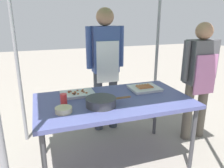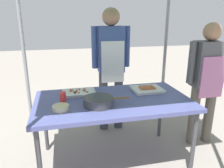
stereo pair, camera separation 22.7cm
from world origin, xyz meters
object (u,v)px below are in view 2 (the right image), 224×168
(cooking_wok, at_px, (99,101))
(drink_cup_near_edge, at_px, (63,98))
(vendor_woman, at_px, (111,60))
(stall_table, at_px, (113,104))
(tray_meat_skewers, at_px, (79,93))
(tray_grilled_sausages, at_px, (147,89))
(customer_nearby, at_px, (207,76))
(condiment_bowl, at_px, (61,108))

(cooking_wok, bearing_deg, drink_cup_near_edge, 157.68)
(vendor_woman, bearing_deg, stall_table, 78.89)
(stall_table, relative_size, tray_meat_skewers, 4.42)
(stall_table, relative_size, tray_grilled_sausages, 4.68)
(tray_meat_skewers, relative_size, drink_cup_near_edge, 3.18)
(stall_table, distance_m, customer_nearby, 1.21)
(drink_cup_near_edge, bearing_deg, customer_nearby, 4.64)
(tray_grilled_sausages, bearing_deg, customer_nearby, -2.03)
(condiment_bowl, bearing_deg, tray_grilled_sausages, 18.98)
(drink_cup_near_edge, bearing_deg, cooking_wok, -22.32)
(tray_meat_skewers, bearing_deg, customer_nearby, -3.49)
(stall_table, xyz_separation_m, condiment_bowl, (-0.53, -0.17, 0.08))
(condiment_bowl, relative_size, customer_nearby, 0.10)
(stall_table, bearing_deg, customer_nearby, 6.89)
(drink_cup_near_edge, relative_size, customer_nearby, 0.08)
(stall_table, distance_m, tray_meat_skewers, 0.42)
(tray_meat_skewers, bearing_deg, cooking_wok, -66.12)
(tray_meat_skewers, height_order, vendor_woman, vendor_woman)
(tray_grilled_sausages, distance_m, vendor_woman, 0.70)
(tray_grilled_sausages, bearing_deg, cooking_wok, -153.85)
(stall_table, relative_size, condiment_bowl, 10.42)
(tray_meat_skewers, distance_m, condiment_bowl, 0.45)
(drink_cup_near_edge, bearing_deg, tray_grilled_sausages, 9.77)
(customer_nearby, bearing_deg, drink_cup_near_edge, -175.36)
(stall_table, height_order, customer_nearby, customer_nearby)
(stall_table, height_order, vendor_woman, vendor_woman)
(cooking_wok, height_order, customer_nearby, customer_nearby)
(tray_meat_skewers, xyz_separation_m, drink_cup_near_edge, (-0.17, -0.23, 0.04))
(stall_table, xyz_separation_m, tray_meat_skewers, (-0.34, 0.24, 0.07))
(stall_table, relative_size, vendor_woman, 0.95)
(stall_table, xyz_separation_m, customer_nearby, (1.19, 0.14, 0.19))
(tray_meat_skewers, height_order, drink_cup_near_edge, drink_cup_near_edge)
(drink_cup_near_edge, distance_m, vendor_woman, 1.03)
(tray_meat_skewers, relative_size, customer_nearby, 0.24)
(tray_grilled_sausages, relative_size, vendor_woman, 0.20)
(stall_table, xyz_separation_m, tray_grilled_sausages, (0.44, 0.17, 0.07))
(tray_meat_skewers, bearing_deg, drink_cup_near_edge, -127.02)
(cooking_wok, relative_size, vendor_woman, 0.27)
(tray_meat_skewers, bearing_deg, tray_grilled_sausages, -4.87)
(stall_table, height_order, drink_cup_near_edge, drink_cup_near_edge)
(stall_table, bearing_deg, vendor_woman, 78.89)
(customer_nearby, bearing_deg, tray_grilled_sausages, 177.97)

